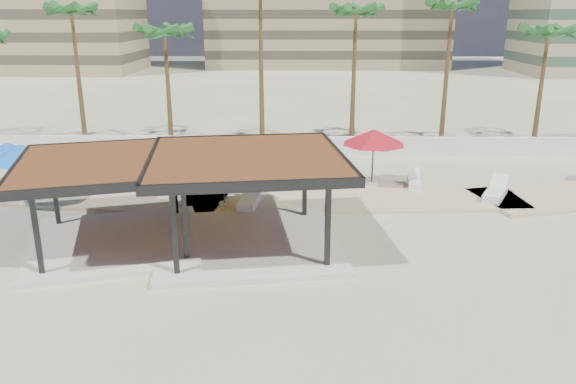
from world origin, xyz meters
name	(u,v)px	position (x,y,z in m)	size (l,w,h in m)	color
ground	(313,263)	(0.00, 0.00, 0.00)	(200.00, 200.00, 0.00)	#CDC088
promenade	(350,195)	(2.00, 7.67, 0.06)	(44.45, 7.97, 0.24)	#C6B284
boundary_wall	(307,146)	(0.00, 16.00, 0.60)	(56.00, 0.30, 1.20)	silver
pavilion_central	(248,192)	(-2.46, 1.63, 2.15)	(8.03, 8.03, 3.60)	beige
pavilion_west	(114,194)	(-7.54, 1.67, 2.02)	(8.27, 8.27, 3.39)	beige
umbrella_a	(7,149)	(-14.69, 7.92, 2.24)	(2.79, 2.79, 2.40)	beige
umbrella_b	(223,156)	(-3.92, 5.80, 2.47)	(3.59, 3.59, 2.67)	beige
umbrella_c	(374,137)	(3.21, 9.20, 2.63)	(3.94, 3.94, 2.86)	beige
umbrella_f	(21,153)	(-13.00, 5.87, 2.57)	(3.74, 3.74, 2.78)	beige
lounger_a	(250,200)	(-2.77, 5.85, 0.39)	(0.97, 2.35, 0.87)	silver
lounger_b	(495,193)	(8.79, 7.09, 0.40)	(1.81, 2.47, 0.90)	silver
lounger_c	(414,182)	(5.35, 8.99, 0.35)	(0.84, 1.95, 0.72)	silver
palm_b	(72,16)	(-15.00, 18.70, 8.38)	(3.00, 3.00, 9.56)	brown
palm_c	(165,36)	(-9.00, 18.10, 7.15)	(3.00, 3.00, 8.26)	brown
palm_e	(356,17)	(3.00, 18.40, 8.32)	(3.00, 3.00, 9.49)	brown
palm_f	(452,11)	(9.00, 18.60, 8.64)	(3.00, 3.00, 9.84)	brown
palm_g	(548,36)	(15.00, 18.20, 7.16)	(3.00, 3.00, 8.26)	brown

